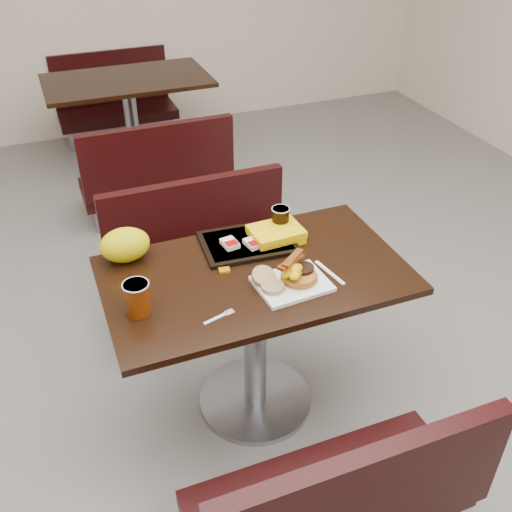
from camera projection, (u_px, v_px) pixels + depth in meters
name	position (u px, v px, depth m)	size (l,w,h in m)	color
floor	(255.00, 401.00, 2.77)	(6.00, 7.00, 0.01)	gray
table_near	(255.00, 342.00, 2.56)	(1.20, 0.70, 0.75)	black
bench_near_s	(329.00, 475.00, 2.03)	(1.00, 0.46, 0.72)	black
bench_near_n	(207.00, 259.00, 3.10)	(1.00, 0.46, 0.72)	black
table_far	(132.00, 127.00, 4.55)	(1.20, 0.70, 0.75)	black
bench_far_s	(154.00, 166.00, 4.02)	(1.00, 0.46, 0.72)	black
bench_far_n	(116.00, 99.00, 5.09)	(1.00, 0.46, 0.72)	black
platter	(292.00, 284.00, 2.27)	(0.27, 0.21, 0.02)	white
pancake_stack	(299.00, 276.00, 2.27)	(0.14, 0.14, 0.03)	#AA671C
sausage_patty	(303.00, 268.00, 2.28)	(0.08, 0.08, 0.01)	black
scrambled_eggs	(294.00, 271.00, 2.23)	(0.09, 0.08, 0.05)	yellow
bacon_strips	(291.00, 261.00, 2.23)	(0.16, 0.07, 0.01)	#421204
muffin_bottom	(273.00, 287.00, 2.22)	(0.09, 0.09, 0.02)	#A57F57
muffin_top	(264.00, 277.00, 2.25)	(0.09, 0.09, 0.02)	#A57F57
coffee_cup_near	(137.00, 298.00, 2.11)	(0.09, 0.09, 0.13)	#953905
fork	(215.00, 319.00, 2.11)	(0.13, 0.02, 0.00)	white
knife	(330.00, 273.00, 2.34)	(0.18, 0.01, 0.00)	white
condiment_syrup	(224.00, 270.00, 2.34)	(0.04, 0.03, 0.01)	#B75F07
condiment_ketchup	(236.00, 261.00, 2.40)	(0.04, 0.03, 0.01)	#8C0504
tray	(248.00, 243.00, 2.50)	(0.39, 0.28, 0.02)	black
hashbrown_sleeve_left	(230.00, 243.00, 2.46)	(0.06, 0.08, 0.02)	silver
hashbrown_sleeve_right	(253.00, 243.00, 2.46)	(0.06, 0.08, 0.02)	silver
coffee_cup_far	(280.00, 219.00, 2.55)	(0.07, 0.07, 0.10)	black
clamshell	(276.00, 234.00, 2.52)	(0.22, 0.16, 0.06)	#F4BE04
paper_bag	(125.00, 245.00, 2.38)	(0.20, 0.15, 0.14)	#D7C007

